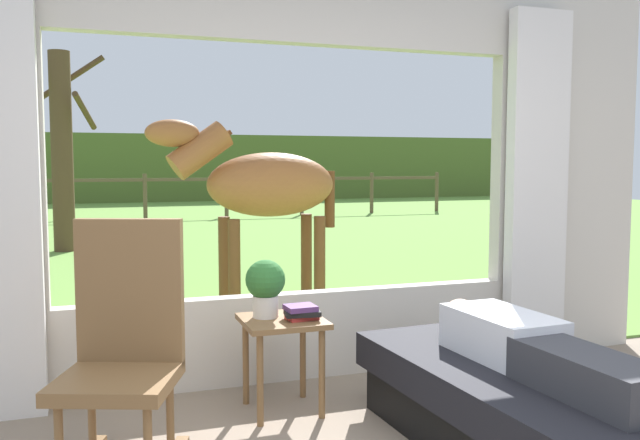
{
  "coord_description": "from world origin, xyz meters",
  "views": [
    {
      "loc": [
        -1.21,
        -1.71,
        1.37
      ],
      "look_at": [
        0.0,
        1.8,
        1.05
      ],
      "focal_mm": 37.22,
      "sensor_mm": 36.0,
      "label": 1
    }
  ],
  "objects_px": {
    "rocking_chair": "(124,351)",
    "book_stack": "(301,312)",
    "recliner_sofa": "(519,407)",
    "side_table": "(283,335)",
    "potted_plant": "(265,284)",
    "pasture_tree": "(62,146)",
    "horse": "(263,186)",
    "reclining_person": "(527,347)"
  },
  "relations": [
    {
      "from": "reclining_person",
      "to": "horse",
      "type": "xyz_separation_m",
      "value": [
        -0.38,
        3.48,
        0.63
      ]
    },
    {
      "from": "reclining_person",
      "to": "horse",
      "type": "relative_size",
      "value": 0.79
    },
    {
      "from": "potted_plant",
      "to": "book_stack",
      "type": "xyz_separation_m",
      "value": [
        0.17,
        -0.12,
        -0.14
      ]
    },
    {
      "from": "reclining_person",
      "to": "horse",
      "type": "bearing_deg",
      "value": 92.85
    },
    {
      "from": "horse",
      "to": "pasture_tree",
      "type": "distance_m",
      "value": 5.28
    },
    {
      "from": "reclining_person",
      "to": "side_table",
      "type": "xyz_separation_m",
      "value": [
        -0.92,
        0.92,
        -0.1
      ]
    },
    {
      "from": "rocking_chair",
      "to": "side_table",
      "type": "xyz_separation_m",
      "value": [
        0.86,
        0.47,
        -0.12
      ]
    },
    {
      "from": "book_stack",
      "to": "pasture_tree",
      "type": "xyz_separation_m",
      "value": [
        -1.48,
        7.51,
        1.07
      ]
    },
    {
      "from": "rocking_chair",
      "to": "book_stack",
      "type": "xyz_separation_m",
      "value": [
        0.95,
        0.4,
        0.02
      ]
    },
    {
      "from": "potted_plant",
      "to": "book_stack",
      "type": "height_order",
      "value": "potted_plant"
    },
    {
      "from": "side_table",
      "to": "pasture_tree",
      "type": "bearing_deg",
      "value": 100.59
    },
    {
      "from": "recliner_sofa",
      "to": "horse",
      "type": "xyz_separation_m",
      "value": [
        -0.38,
        3.43,
        0.94
      ]
    },
    {
      "from": "reclining_person",
      "to": "pasture_tree",
      "type": "distance_m",
      "value": 8.75
    },
    {
      "from": "rocking_chair",
      "to": "potted_plant",
      "type": "xyz_separation_m",
      "value": [
        0.78,
        0.53,
        0.16
      ]
    },
    {
      "from": "rocking_chair",
      "to": "potted_plant",
      "type": "distance_m",
      "value": 0.95
    },
    {
      "from": "pasture_tree",
      "to": "book_stack",
      "type": "bearing_deg",
      "value": -78.83
    },
    {
      "from": "horse",
      "to": "pasture_tree",
      "type": "relative_size",
      "value": 0.58
    },
    {
      "from": "side_table",
      "to": "pasture_tree",
      "type": "xyz_separation_m",
      "value": [
        -1.39,
        7.45,
        1.2
      ]
    },
    {
      "from": "book_stack",
      "to": "rocking_chair",
      "type": "bearing_deg",
      "value": -156.89
    },
    {
      "from": "recliner_sofa",
      "to": "pasture_tree",
      "type": "distance_m",
      "value": 8.75
    },
    {
      "from": "recliner_sofa",
      "to": "reclining_person",
      "type": "bearing_deg",
      "value": -93.32
    },
    {
      "from": "recliner_sofa",
      "to": "side_table",
      "type": "height_order",
      "value": "side_table"
    },
    {
      "from": "rocking_chair",
      "to": "potted_plant",
      "type": "relative_size",
      "value": 3.5
    },
    {
      "from": "reclining_person",
      "to": "rocking_chair",
      "type": "xyz_separation_m",
      "value": [
        -1.77,
        0.45,
        0.02
      ]
    },
    {
      "from": "recliner_sofa",
      "to": "horse",
      "type": "distance_m",
      "value": 3.58
    },
    {
      "from": "book_stack",
      "to": "potted_plant",
      "type": "bearing_deg",
      "value": 144.42
    },
    {
      "from": "recliner_sofa",
      "to": "side_table",
      "type": "distance_m",
      "value": 1.28
    },
    {
      "from": "side_table",
      "to": "book_stack",
      "type": "height_order",
      "value": "book_stack"
    },
    {
      "from": "potted_plant",
      "to": "horse",
      "type": "distance_m",
      "value": 2.62
    },
    {
      "from": "book_stack",
      "to": "horse",
      "type": "height_order",
      "value": "horse"
    },
    {
      "from": "reclining_person",
      "to": "horse",
      "type": "distance_m",
      "value": 3.56
    },
    {
      "from": "rocking_chair",
      "to": "side_table",
      "type": "relative_size",
      "value": 2.15
    },
    {
      "from": "rocking_chair",
      "to": "side_table",
      "type": "distance_m",
      "value": 0.98
    },
    {
      "from": "rocking_chair",
      "to": "book_stack",
      "type": "bearing_deg",
      "value": 43.32
    },
    {
      "from": "recliner_sofa",
      "to": "potted_plant",
      "type": "xyz_separation_m",
      "value": [
        -1.0,
        0.93,
        0.48
      ]
    },
    {
      "from": "rocking_chair",
      "to": "recliner_sofa",
      "type": "bearing_deg",
      "value": 7.38
    },
    {
      "from": "reclining_person",
      "to": "book_stack",
      "type": "relative_size",
      "value": 7.01
    },
    {
      "from": "reclining_person",
      "to": "recliner_sofa",
      "type": "bearing_deg",
      "value": 86.68
    },
    {
      "from": "rocking_chair",
      "to": "reclining_person",
      "type": "bearing_deg",
      "value": 5.86
    },
    {
      "from": "potted_plant",
      "to": "rocking_chair",
      "type": "bearing_deg",
      "value": -145.9
    },
    {
      "from": "pasture_tree",
      "to": "recliner_sofa",
      "type": "bearing_deg",
      "value": -74.49
    },
    {
      "from": "rocking_chair",
      "to": "book_stack",
      "type": "relative_size",
      "value": 5.47
    }
  ]
}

